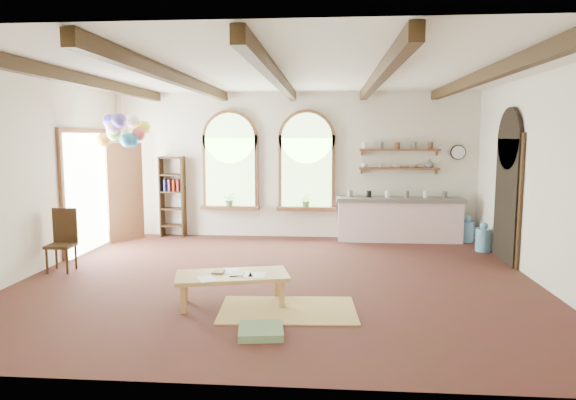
# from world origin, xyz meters

# --- Properties ---
(floor) EXTENTS (8.00, 8.00, 0.00)m
(floor) POSITION_xyz_m (0.00, 0.00, 0.00)
(floor) COLOR #4D211F
(floor) RESTS_ON ground
(ceiling_beams) EXTENTS (6.20, 6.80, 0.18)m
(ceiling_beams) POSITION_xyz_m (0.00, 0.00, 3.10)
(ceiling_beams) COLOR #3A2512
(ceiling_beams) RESTS_ON ceiling
(window_left) EXTENTS (1.30, 0.28, 2.20)m
(window_left) POSITION_xyz_m (-1.40, 3.43, 1.63)
(window_left) COLOR brown
(window_left) RESTS_ON floor
(window_right) EXTENTS (1.30, 0.28, 2.20)m
(window_right) POSITION_xyz_m (0.30, 3.43, 1.63)
(window_right) COLOR brown
(window_right) RESTS_ON floor
(left_doorway) EXTENTS (0.10, 1.90, 2.50)m
(left_doorway) POSITION_xyz_m (-3.95, 1.80, 1.15)
(left_doorway) COLOR brown
(left_doorway) RESTS_ON floor
(right_doorway) EXTENTS (0.10, 1.30, 2.40)m
(right_doorway) POSITION_xyz_m (3.95, 1.50, 1.10)
(right_doorway) COLOR black
(right_doorway) RESTS_ON floor
(kitchen_counter) EXTENTS (2.68, 0.62, 0.94)m
(kitchen_counter) POSITION_xyz_m (2.30, 3.20, 0.48)
(kitchen_counter) COLOR beige
(kitchen_counter) RESTS_ON floor
(wall_shelf_lower) EXTENTS (1.70, 0.24, 0.04)m
(wall_shelf_lower) POSITION_xyz_m (2.30, 3.38, 1.55)
(wall_shelf_lower) COLOR brown
(wall_shelf_lower) RESTS_ON wall_back
(wall_shelf_upper) EXTENTS (1.70, 0.24, 0.04)m
(wall_shelf_upper) POSITION_xyz_m (2.30, 3.38, 1.95)
(wall_shelf_upper) COLOR brown
(wall_shelf_upper) RESTS_ON wall_back
(wall_clock) EXTENTS (0.32, 0.04, 0.32)m
(wall_clock) POSITION_xyz_m (3.55, 3.45, 1.90)
(wall_clock) COLOR black
(wall_clock) RESTS_ON wall_back
(bookshelf) EXTENTS (0.53, 0.32, 1.80)m
(bookshelf) POSITION_xyz_m (-2.70, 3.32, 0.90)
(bookshelf) COLOR #3A2512
(bookshelf) RESTS_ON floor
(coffee_table) EXTENTS (1.59, 1.01, 0.42)m
(coffee_table) POSITION_xyz_m (-0.48, -1.28, 0.37)
(coffee_table) COLOR tan
(coffee_table) RESTS_ON floor
(side_chair) EXTENTS (0.43, 0.43, 1.04)m
(side_chair) POSITION_xyz_m (-3.65, 0.22, 0.30)
(side_chair) COLOR #3A2512
(side_chair) RESTS_ON floor
(floor_mat) EXTENTS (1.82, 1.19, 0.02)m
(floor_mat) POSITION_xyz_m (0.27, -1.46, 0.01)
(floor_mat) COLOR #D5BE6A
(floor_mat) RESTS_ON floor
(floor_cushion) EXTENTS (0.57, 0.57, 0.09)m
(floor_cushion) POSITION_xyz_m (0.03, -2.30, 0.04)
(floor_cushion) COLOR #6A8C61
(floor_cushion) RESTS_ON floor
(water_jug_a) EXTENTS (0.30, 0.30, 0.57)m
(water_jug_a) POSITION_xyz_m (3.75, 3.20, 0.25)
(water_jug_a) COLOR #5FA0CC
(water_jug_a) RESTS_ON floor
(water_jug_b) EXTENTS (0.30, 0.30, 0.58)m
(water_jug_b) POSITION_xyz_m (3.82, 2.30, 0.25)
(water_jug_b) COLOR #5FA0CC
(water_jug_b) RESTS_ON floor
(balloon_cluster) EXTENTS (0.95, 0.98, 1.16)m
(balloon_cluster) POSITION_xyz_m (-3.11, 1.71, 2.34)
(balloon_cluster) COLOR silver
(balloon_cluster) RESTS_ON floor
(table_book) EXTENTS (0.16, 0.23, 0.02)m
(table_book) POSITION_xyz_m (-0.76, -1.21, 0.43)
(table_book) COLOR olive
(table_book) RESTS_ON coffee_table
(tablet) EXTENTS (0.19, 0.26, 0.01)m
(tablet) POSITION_xyz_m (-0.42, -1.29, 0.43)
(tablet) COLOR black
(tablet) RESTS_ON coffee_table
(potted_plant_left) EXTENTS (0.27, 0.23, 0.30)m
(potted_plant_left) POSITION_xyz_m (-1.40, 3.32, 0.85)
(potted_plant_left) COLOR #598C4C
(potted_plant_left) RESTS_ON window_left
(potted_plant_right) EXTENTS (0.27, 0.23, 0.30)m
(potted_plant_right) POSITION_xyz_m (0.30, 3.32, 0.85)
(potted_plant_right) COLOR #598C4C
(potted_plant_right) RESTS_ON window_right
(shelf_cup_a) EXTENTS (0.12, 0.10, 0.10)m
(shelf_cup_a) POSITION_xyz_m (1.55, 3.38, 1.62)
(shelf_cup_a) COLOR white
(shelf_cup_a) RESTS_ON wall_shelf_lower
(shelf_cup_b) EXTENTS (0.10, 0.10, 0.09)m
(shelf_cup_b) POSITION_xyz_m (1.90, 3.38, 1.62)
(shelf_cup_b) COLOR beige
(shelf_cup_b) RESTS_ON wall_shelf_lower
(shelf_bowl_a) EXTENTS (0.22, 0.22, 0.05)m
(shelf_bowl_a) POSITION_xyz_m (2.25, 3.38, 1.60)
(shelf_bowl_a) COLOR beige
(shelf_bowl_a) RESTS_ON wall_shelf_lower
(shelf_bowl_b) EXTENTS (0.20, 0.20, 0.06)m
(shelf_bowl_b) POSITION_xyz_m (2.60, 3.38, 1.60)
(shelf_bowl_b) COLOR #8C664C
(shelf_bowl_b) RESTS_ON wall_shelf_lower
(shelf_vase) EXTENTS (0.18, 0.18, 0.19)m
(shelf_vase) POSITION_xyz_m (2.95, 3.38, 1.67)
(shelf_vase) COLOR slate
(shelf_vase) RESTS_ON wall_shelf_lower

